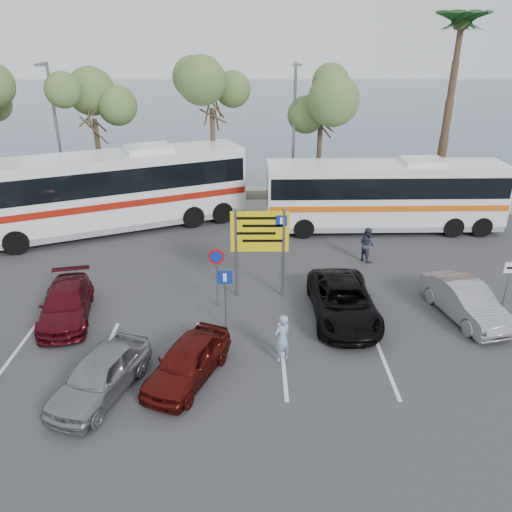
{
  "coord_description": "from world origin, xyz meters",
  "views": [
    {
      "loc": [
        0.77,
        -14.22,
        9.48
      ],
      "look_at": [
        0.86,
        3.0,
        1.79
      ],
      "focal_mm": 35.0,
      "sensor_mm": 36.0,
      "label": 1
    }
  ],
  "objects_px": {
    "car_silver_b": "(466,301)",
    "direction_sign": "(260,238)",
    "street_lamp_left": "(57,131)",
    "coach_bus_left": "(112,193)",
    "coach_bus_right": "(384,197)",
    "car_red": "(188,361)",
    "pedestrian_near": "(282,338)",
    "suv_black": "(343,301)",
    "pedestrian_far": "(367,244)",
    "car_maroon": "(66,304)",
    "street_lamp_right": "(294,131)",
    "car_silver_a": "(100,375)"
  },
  "relations": [
    {
      "from": "car_silver_b",
      "to": "direction_sign",
      "type": "bearing_deg",
      "value": 153.57
    },
    {
      "from": "street_lamp_left",
      "to": "coach_bus_left",
      "type": "distance_m",
      "value": 5.31
    },
    {
      "from": "coach_bus_right",
      "to": "car_red",
      "type": "distance_m",
      "value": 15.27
    },
    {
      "from": "pedestrian_near",
      "to": "suv_black",
      "type": "bearing_deg",
      "value": -166.95
    },
    {
      "from": "pedestrian_near",
      "to": "pedestrian_far",
      "type": "relative_size",
      "value": 1.03
    },
    {
      "from": "direction_sign",
      "to": "pedestrian_far",
      "type": "height_order",
      "value": "direction_sign"
    },
    {
      "from": "car_silver_b",
      "to": "pedestrian_far",
      "type": "height_order",
      "value": "pedestrian_far"
    },
    {
      "from": "car_maroon",
      "to": "street_lamp_right",
      "type": "bearing_deg",
      "value": 41.6
    },
    {
      "from": "direction_sign",
      "to": "coach_bus_left",
      "type": "xyz_separation_m",
      "value": [
        -7.5,
        7.3,
        -0.45
      ]
    },
    {
      "from": "coach_bus_left",
      "to": "car_red",
      "type": "relative_size",
      "value": 3.78
    },
    {
      "from": "street_lamp_right",
      "to": "coach_bus_right",
      "type": "xyz_separation_m",
      "value": [
        4.5,
        -3.02,
        -2.86
      ]
    },
    {
      "from": "direction_sign",
      "to": "car_silver_b",
      "type": "xyz_separation_m",
      "value": [
        7.42,
        -1.7,
        -1.77
      ]
    },
    {
      "from": "street_lamp_left",
      "to": "pedestrian_far",
      "type": "height_order",
      "value": "street_lamp_left"
    },
    {
      "from": "coach_bus_left",
      "to": "direction_sign",
      "type": "bearing_deg",
      "value": -44.22
    },
    {
      "from": "car_silver_a",
      "to": "car_silver_b",
      "type": "relative_size",
      "value": 0.94
    },
    {
      "from": "car_silver_a",
      "to": "suv_black",
      "type": "xyz_separation_m",
      "value": [
        7.6,
        4.17,
        0.02
      ]
    },
    {
      "from": "street_lamp_right",
      "to": "pedestrian_near",
      "type": "relative_size",
      "value": 4.89
    },
    {
      "from": "coach_bus_right",
      "to": "pedestrian_near",
      "type": "bearing_deg",
      "value": -116.72
    },
    {
      "from": "car_red",
      "to": "car_silver_b",
      "type": "relative_size",
      "value": 0.91
    },
    {
      "from": "street_lamp_left",
      "to": "direction_sign",
      "type": "height_order",
      "value": "street_lamp_left"
    },
    {
      "from": "car_red",
      "to": "car_silver_b",
      "type": "height_order",
      "value": "car_silver_b"
    },
    {
      "from": "car_silver_b",
      "to": "car_silver_a",
      "type": "bearing_deg",
      "value": -174.41
    },
    {
      "from": "coach_bus_right",
      "to": "pedestrian_far",
      "type": "bearing_deg",
      "value": -112.07
    },
    {
      "from": "suv_black",
      "to": "coach_bus_right",
      "type": "bearing_deg",
      "value": 68.01
    },
    {
      "from": "direction_sign",
      "to": "car_silver_a",
      "type": "bearing_deg",
      "value": -128.12
    },
    {
      "from": "street_lamp_left",
      "to": "car_silver_b",
      "type": "xyz_separation_m",
      "value": [
        18.42,
        -12.02,
        -3.94
      ]
    },
    {
      "from": "street_lamp_right",
      "to": "coach_bus_right",
      "type": "bearing_deg",
      "value": -33.86
    },
    {
      "from": "suv_black",
      "to": "coach_bus_left",
      "type": "bearing_deg",
      "value": 138.67
    },
    {
      "from": "car_red",
      "to": "pedestrian_near",
      "type": "xyz_separation_m",
      "value": [
        2.85,
        0.89,
        0.2
      ]
    },
    {
      "from": "car_silver_a",
      "to": "pedestrian_far",
      "type": "distance_m",
      "value": 13.19
    },
    {
      "from": "coach_bus_left",
      "to": "coach_bus_right",
      "type": "relative_size",
      "value": 1.13
    },
    {
      "from": "direction_sign",
      "to": "pedestrian_far",
      "type": "distance_m",
      "value": 6.11
    },
    {
      "from": "direction_sign",
      "to": "car_maroon",
      "type": "bearing_deg",
      "value": -166.38
    },
    {
      "from": "coach_bus_left",
      "to": "suv_black",
      "type": "bearing_deg",
      "value": -40.61
    },
    {
      "from": "car_red",
      "to": "car_silver_b",
      "type": "xyz_separation_m",
      "value": [
        9.62,
        3.5,
        0.04
      ]
    },
    {
      "from": "pedestrian_near",
      "to": "car_silver_a",
      "type": "bearing_deg",
      "value": -18.56
    },
    {
      "from": "street_lamp_right",
      "to": "pedestrian_far",
      "type": "height_order",
      "value": "street_lamp_right"
    },
    {
      "from": "suv_black",
      "to": "car_silver_a",
      "type": "bearing_deg",
      "value": -151.96
    },
    {
      "from": "suv_black",
      "to": "pedestrian_near",
      "type": "distance_m",
      "value": 3.52
    },
    {
      "from": "street_lamp_left",
      "to": "direction_sign",
      "type": "relative_size",
      "value": 2.23
    },
    {
      "from": "direction_sign",
      "to": "car_red",
      "type": "bearing_deg",
      "value": -112.98
    },
    {
      "from": "car_silver_a",
      "to": "street_lamp_right",
      "type": "bearing_deg",
      "value": 86.75
    },
    {
      "from": "coach_bus_left",
      "to": "coach_bus_right",
      "type": "distance_m",
      "value": 14.0
    },
    {
      "from": "pedestrian_near",
      "to": "street_lamp_left",
      "type": "bearing_deg",
      "value": -86.53
    },
    {
      "from": "car_red",
      "to": "direction_sign",
      "type": "bearing_deg",
      "value": 89.36
    },
    {
      "from": "street_lamp_left",
      "to": "car_silver_b",
      "type": "distance_m",
      "value": 22.35
    },
    {
      "from": "car_silver_b",
      "to": "suv_black",
      "type": "bearing_deg",
      "value": 166.46
    },
    {
      "from": "car_silver_a",
      "to": "car_silver_b",
      "type": "bearing_deg",
      "value": 38.06
    },
    {
      "from": "direction_sign",
      "to": "coach_bus_right",
      "type": "bearing_deg",
      "value": 48.35
    },
    {
      "from": "car_silver_a",
      "to": "car_red",
      "type": "xyz_separation_m",
      "value": [
        2.4,
        0.67,
        -0.02
      ]
    }
  ]
}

